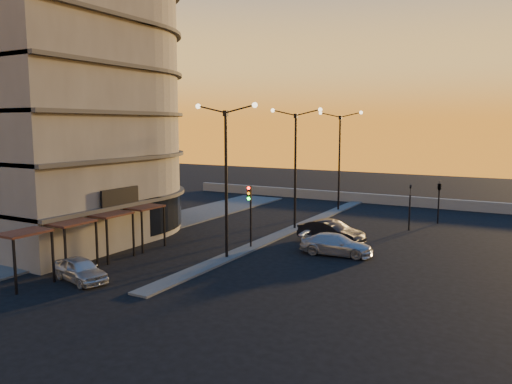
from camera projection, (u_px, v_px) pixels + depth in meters
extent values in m
plane|color=black|center=(227.00, 258.00, 30.91)|extent=(120.00, 120.00, 0.00)
cube|color=#444442|center=(142.00, 229.00, 39.44)|extent=(5.00, 40.00, 0.12)
cube|color=#444442|center=(295.00, 228.00, 39.54)|extent=(1.20, 36.00, 0.12)
cube|color=slate|center=(376.00, 199.00, 52.35)|extent=(44.00, 0.50, 1.00)
cylinder|color=#615C56|center=(84.00, 68.00, 37.75)|extent=(14.00, 14.00, 25.00)
cube|color=#615C56|center=(25.00, 61.00, 33.42)|extent=(14.00, 10.00, 25.00)
cylinder|color=black|center=(90.00, 210.00, 39.20)|extent=(14.16, 14.16, 2.40)
cube|color=black|center=(120.00, 197.00, 31.99)|extent=(0.15, 3.20, 1.20)
cylinder|color=black|center=(226.00, 186.00, 30.31)|extent=(0.18, 0.18, 9.00)
cube|color=black|center=(226.00, 113.00, 29.72)|extent=(0.25, 0.25, 0.35)
sphere|color=#FFE5B2|center=(198.00, 106.00, 30.63)|extent=(0.32, 0.32, 0.32)
sphere|color=#FFE5B2|center=(255.00, 105.00, 28.69)|extent=(0.32, 0.32, 0.32)
cylinder|color=black|center=(295.00, 173.00, 38.95)|extent=(0.18, 0.18, 9.00)
cube|color=black|center=(296.00, 116.00, 38.36)|extent=(0.25, 0.25, 0.35)
sphere|color=#FFE5B2|center=(273.00, 110.00, 39.27)|extent=(0.32, 0.32, 0.32)
sphere|color=#FFE5B2|center=(320.00, 110.00, 37.33)|extent=(0.32, 0.32, 0.32)
cylinder|color=black|center=(339.00, 164.00, 47.60)|extent=(0.18, 0.18, 9.00)
cube|color=black|center=(340.00, 118.00, 47.01)|extent=(0.25, 0.25, 0.35)
sphere|color=#FFE5B2|center=(321.00, 113.00, 47.92)|extent=(0.32, 0.32, 0.32)
sphere|color=#FFE5B2|center=(361.00, 112.00, 45.98)|extent=(0.32, 0.32, 0.32)
cylinder|color=black|center=(251.00, 225.00, 33.29)|extent=(0.12, 0.12, 3.20)
cube|color=black|center=(249.00, 193.00, 32.84)|extent=(0.28, 0.16, 1.00)
sphere|color=#FF0C05|center=(249.00, 188.00, 32.71)|extent=(0.20, 0.20, 0.20)
sphere|color=orange|center=(249.00, 193.00, 32.76)|extent=(0.20, 0.20, 0.20)
sphere|color=#0CFF26|center=(249.00, 199.00, 32.80)|extent=(0.20, 0.20, 0.20)
cylinder|color=black|center=(409.00, 213.00, 38.95)|extent=(0.12, 0.12, 2.80)
imported|color=black|center=(410.00, 190.00, 38.71)|extent=(0.13, 0.16, 0.80)
cylinder|color=black|center=(438.00, 207.00, 41.68)|extent=(0.12, 0.12, 2.80)
imported|color=black|center=(439.00, 186.00, 41.44)|extent=(0.42, 1.99, 0.80)
imported|color=#B8BCC0|center=(80.00, 270.00, 26.32)|extent=(3.99, 2.35, 1.27)
imported|color=black|center=(331.00, 232.00, 34.91)|extent=(4.95, 2.50, 1.56)
imported|color=#AFB2B7|center=(336.00, 244.00, 31.72)|extent=(4.77, 2.31, 1.34)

